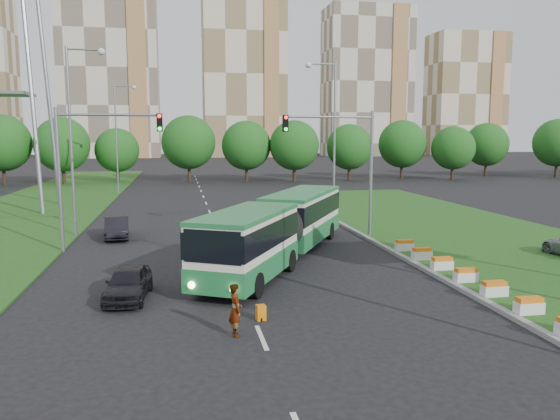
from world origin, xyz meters
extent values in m
plane|color=black|center=(0.00, 0.00, 0.00)|extent=(360.00, 360.00, 0.00)
cube|color=#1E4F16|center=(13.00, 8.00, 0.07)|extent=(14.00, 60.00, 0.15)
cube|color=gray|center=(6.05, 8.00, 0.09)|extent=(0.30, 60.00, 0.18)
cube|color=#1E4F16|center=(-18.00, 25.00, 0.05)|extent=(12.00, 110.00, 0.10)
cylinder|color=gray|center=(6.40, 10.00, 4.00)|extent=(0.20, 0.20, 8.00)
cylinder|color=gray|center=(3.65, 10.00, 7.60)|extent=(5.50, 0.14, 0.14)
cube|color=black|center=(0.90, 10.00, 7.20)|extent=(0.32, 0.32, 1.00)
cylinder|color=gray|center=(-12.00, 9.00, 4.00)|extent=(0.20, 0.20, 8.00)
cylinder|color=gray|center=(-9.25, 9.00, 7.60)|extent=(5.50, 0.14, 0.14)
cube|color=black|center=(-6.50, 9.00, 7.20)|extent=(0.32, 0.32, 1.00)
cube|color=beige|center=(-25.00, 150.00, 26.00)|extent=(28.00, 15.00, 52.00)
cube|color=beige|center=(15.00, 150.00, 25.00)|extent=(25.00, 15.00, 50.00)
cube|color=beige|center=(55.00, 150.00, 23.50)|extent=(27.00, 15.00, 47.00)
cube|color=beige|center=(90.00, 150.00, 20.00)|extent=(24.00, 14.00, 40.00)
cube|color=beige|center=(-0.69, 0.11, 1.79)|extent=(2.55, 7.04, 2.76)
cube|color=beige|center=(-0.69, 9.14, 1.79)|extent=(2.55, 8.57, 2.76)
cylinder|color=black|center=(-0.69, 4.24, 1.74)|extent=(2.55, 1.28, 2.55)
cube|color=#1E6C37|center=(-0.69, 0.11, 0.87)|extent=(2.63, 7.09, 0.97)
cube|color=#1E6C37|center=(-0.69, 9.14, 0.87)|extent=(2.63, 8.62, 0.97)
cube|color=black|center=(-0.69, 0.11, 2.25)|extent=(2.63, 7.09, 1.07)
cube|color=black|center=(-0.69, 9.14, 2.25)|extent=(2.63, 8.62, 1.07)
imported|color=black|center=(-7.59, -0.88, 0.66)|extent=(1.92, 3.99, 1.31)
imported|color=black|center=(-9.48, 12.80, 0.68)|extent=(1.79, 4.21, 1.35)
imported|color=gray|center=(-3.80, -5.68, 0.87)|extent=(0.50, 0.68, 1.73)
cube|color=orange|center=(-2.77, -4.34, 0.28)|extent=(0.32, 0.28, 0.55)
cylinder|color=black|center=(-2.77, -4.48, 0.06)|extent=(0.04, 0.13, 0.13)
camera|label=1|loc=(-5.48, -22.70, 6.45)|focal=35.00mm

